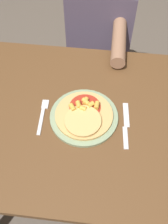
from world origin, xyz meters
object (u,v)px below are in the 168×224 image
(person_diner, at_px, (100,35))
(fork, at_px, (43,114))
(pizza, at_px, (84,115))
(plate, at_px, (84,117))
(knife, at_px, (126,126))
(dining_table, at_px, (81,132))

(person_diner, bearing_deg, fork, -105.19)
(pizza, bearing_deg, plate, 87.22)
(knife, bearing_deg, fork, 177.09)
(pizza, bearing_deg, knife, -6.25)
(fork, relative_size, person_diner, 0.16)
(dining_table, bearing_deg, person_diner, 87.57)
(plate, distance_m, person_diner, 0.70)
(dining_table, xyz_separation_m, pizza, (0.01, -0.01, 0.15))
(plate, xyz_separation_m, knife, (0.17, -0.02, -0.00))
(plate, distance_m, fork, 0.17)
(dining_table, relative_size, pizza, 4.43)
(fork, xyz_separation_m, knife, (0.35, -0.02, 0.00))
(fork, bearing_deg, dining_table, 3.68)
(dining_table, height_order, fork, fork)
(pizza, xyz_separation_m, person_diner, (0.01, 0.69, -0.15))
(fork, distance_m, knife, 0.35)
(plate, height_order, person_diner, person_diner)
(plate, bearing_deg, person_diner, 88.76)
(knife, distance_m, person_diner, 0.74)
(dining_table, height_order, plate, plate)
(person_diner, bearing_deg, dining_table, -92.43)
(pizza, bearing_deg, fork, -179.55)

